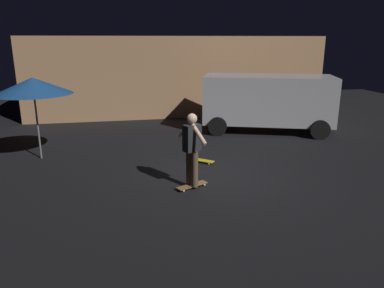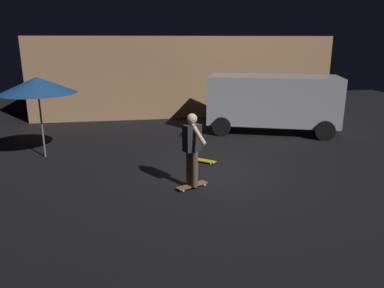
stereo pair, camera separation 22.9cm
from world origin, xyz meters
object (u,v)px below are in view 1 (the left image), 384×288
object	(u,v)px
patio_umbrella	(33,86)
skateboard_ridden	(192,186)
parked_van	(268,100)
skater	(192,145)
skateboard_spare	(201,160)

from	to	relation	value
patio_umbrella	skateboard_ridden	bearing A→B (deg)	-37.59
parked_van	patio_umbrella	xyz separation A→B (m)	(-7.62, -1.92, 0.91)
skateboard_ridden	skater	size ratio (longest dim) A/B	0.47
parked_van	skateboard_ridden	bearing A→B (deg)	-127.81
skater	parked_van	bearing A→B (deg)	52.19
patio_umbrella	skateboard_spare	size ratio (longest dim) A/B	3.16
skater	skateboard_spare	bearing A→B (deg)	71.63
skateboard_ridden	skater	world-z (taller)	skater
parked_van	skater	distance (m)	6.17
patio_umbrella	skateboard_spare	world-z (taller)	patio_umbrella
patio_umbrella	skater	size ratio (longest dim) A/B	1.38
parked_van	skater	bearing A→B (deg)	-127.81
skateboard_ridden	skater	distance (m)	0.98
skateboard_spare	skater	distance (m)	2.09
patio_umbrella	skater	bearing A→B (deg)	-37.59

